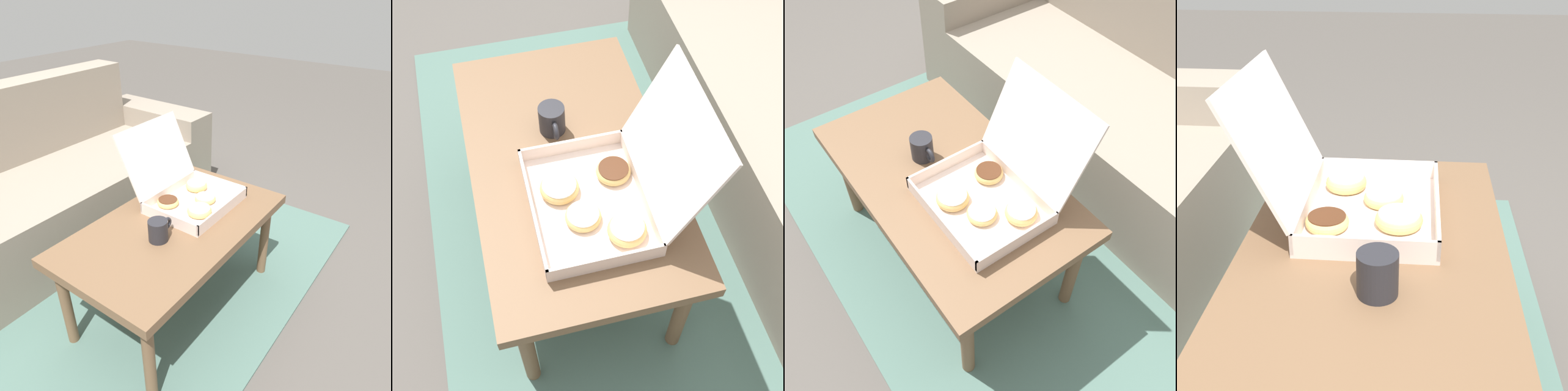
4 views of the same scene
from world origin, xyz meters
The scene contains 3 objects.
coffee_table centered at (0.00, -0.17, 0.41)m, with size 0.98×0.57×0.46m.
pastry_box centered at (0.17, -0.10, 0.52)m, with size 0.39×0.44×0.33m.
coffee_mug centered at (-0.12, -0.19, 0.50)m, with size 0.12×0.08×0.09m.
Camera 4 is at (-0.94, -0.25, 1.09)m, focal length 50.00 mm.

